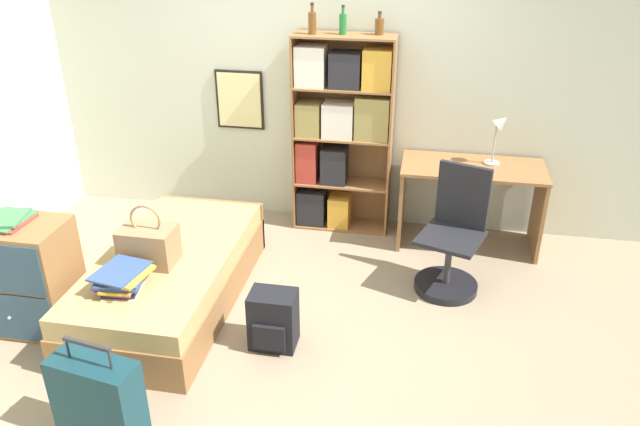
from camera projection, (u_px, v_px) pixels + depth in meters
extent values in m
plane|color=gray|center=(274.00, 313.00, 4.54)|extent=(14.00, 14.00, 0.00)
cube|color=beige|center=(316.00, 79.00, 5.39)|extent=(10.00, 0.06, 2.60)
cube|color=black|center=(240.00, 100.00, 5.55)|extent=(0.43, 0.02, 0.53)
cube|color=beige|center=(239.00, 100.00, 5.54)|extent=(0.39, 0.01, 0.49)
cube|color=olive|center=(172.00, 286.00, 4.60)|extent=(0.92, 1.84, 0.27)
cube|color=tan|center=(169.00, 262.00, 4.51)|extent=(0.89, 1.81, 0.15)
cube|color=olive|center=(212.00, 222.00, 5.36)|extent=(0.92, 0.04, 0.42)
cube|color=#93704C|center=(149.00, 245.00, 4.30)|extent=(0.37, 0.26, 0.27)
torus|color=#93704C|center=(145.00, 220.00, 4.21)|extent=(0.22, 0.02, 0.22)
cube|color=beige|center=(125.00, 288.00, 4.06)|extent=(0.27, 0.34, 0.01)
cube|color=#232328|center=(124.00, 285.00, 4.06)|extent=(0.26, 0.33, 0.02)
cube|color=#7A336B|center=(123.00, 283.00, 4.04)|extent=(0.24, 0.30, 0.02)
cube|color=gold|center=(124.00, 280.00, 4.04)|extent=(0.24, 0.37, 0.02)
cube|color=#334C84|center=(122.00, 278.00, 4.03)|extent=(0.32, 0.33, 0.02)
cube|color=#334C84|center=(122.00, 275.00, 4.02)|extent=(0.33, 0.35, 0.01)
cube|color=gold|center=(123.00, 274.00, 4.01)|extent=(0.34, 0.34, 0.02)
cube|color=#334C84|center=(120.00, 271.00, 4.01)|extent=(0.32, 0.38, 0.01)
cube|color=#143842|center=(98.00, 401.00, 3.37)|extent=(0.51, 0.28, 0.53)
cylinder|color=#2D2D33|center=(68.00, 348.00, 3.27)|extent=(0.01, 0.01, 0.12)
cylinder|color=#2D2D33|center=(110.00, 359.00, 3.19)|extent=(0.01, 0.01, 0.12)
cube|color=#2D2D33|center=(87.00, 344.00, 3.20)|extent=(0.29, 0.07, 0.02)
cube|color=olive|center=(24.00, 276.00, 4.25)|extent=(0.66, 0.42, 0.79)
cube|color=#284256|center=(10.00, 317.00, 4.14)|extent=(0.62, 0.01, 0.36)
sphere|color=#B2A893|center=(9.00, 318.00, 4.13)|extent=(0.02, 0.02, 0.02)
cube|color=#B2382D|center=(6.00, 222.00, 4.08)|extent=(0.30, 0.29, 0.01)
cube|color=#427A4C|center=(6.00, 220.00, 4.08)|extent=(0.28, 0.34, 0.01)
cube|color=#427A4C|center=(5.00, 218.00, 4.07)|extent=(0.28, 0.31, 0.02)
cube|color=olive|center=(296.00, 134.00, 5.43)|extent=(0.02, 0.29, 1.72)
cube|color=olive|center=(391.00, 140.00, 5.30)|extent=(0.02, 0.29, 1.72)
cube|color=olive|center=(345.00, 131.00, 5.49)|extent=(0.85, 0.01, 1.72)
cube|color=olive|center=(341.00, 224.00, 5.75)|extent=(0.81, 0.29, 0.02)
cube|color=olive|center=(342.00, 182.00, 5.56)|extent=(0.81, 0.29, 0.02)
cube|color=olive|center=(343.00, 137.00, 5.37)|extent=(0.81, 0.29, 0.02)
cube|color=olive|center=(344.00, 87.00, 5.17)|extent=(0.81, 0.29, 0.02)
cube|color=olive|center=(344.00, 36.00, 4.98)|extent=(0.81, 0.29, 0.02)
cube|color=#232328|center=(312.00, 206.00, 5.71)|extent=(0.25, 0.22, 0.32)
cube|color=gold|center=(339.00, 210.00, 5.67)|extent=(0.19, 0.22, 0.28)
cube|color=#B2382D|center=(308.00, 160.00, 5.51)|extent=(0.18, 0.22, 0.37)
cube|color=#232328|center=(334.00, 165.00, 5.48)|extent=(0.22, 0.22, 0.32)
cube|color=#99894C|center=(309.00, 118.00, 5.33)|extent=(0.21, 0.22, 0.28)
cube|color=silver|center=(339.00, 120.00, 5.29)|extent=(0.26, 0.22, 0.29)
cube|color=#99894C|center=(373.00, 117.00, 5.23)|extent=(0.28, 0.22, 0.36)
cube|color=silver|center=(311.00, 66.00, 5.13)|extent=(0.25, 0.22, 0.33)
cube|color=#232328|center=(346.00, 70.00, 5.09)|extent=(0.26, 0.22, 0.29)
cube|color=gold|center=(378.00, 69.00, 5.04)|extent=(0.23, 0.22, 0.33)
cylinder|color=brown|center=(312.00, 23.00, 4.95)|extent=(0.07, 0.07, 0.17)
cylinder|color=brown|center=(312.00, 9.00, 4.90)|extent=(0.03, 0.03, 0.05)
cylinder|color=#232328|center=(312.00, 4.00, 4.89)|extent=(0.03, 0.03, 0.02)
cylinder|color=#1E6B2D|center=(343.00, 24.00, 4.95)|extent=(0.06, 0.06, 0.16)
cylinder|color=#1E6B2D|center=(343.00, 11.00, 4.90)|extent=(0.02, 0.02, 0.05)
cylinder|color=#232328|center=(343.00, 6.00, 4.89)|extent=(0.03, 0.03, 0.02)
cylinder|color=brown|center=(379.00, 27.00, 4.94)|extent=(0.07, 0.07, 0.13)
cylinder|color=brown|center=(380.00, 16.00, 4.91)|extent=(0.03, 0.03, 0.04)
cylinder|color=#232328|center=(380.00, 12.00, 4.89)|extent=(0.03, 0.03, 0.01)
cube|color=olive|center=(474.00, 167.00, 5.13)|extent=(1.17, 0.56, 0.02)
cube|color=olive|center=(402.00, 202.00, 5.39)|extent=(0.03, 0.52, 0.70)
cube|color=olive|center=(538.00, 212.00, 5.20)|extent=(0.03, 0.52, 0.70)
cylinder|color=#ADA89E|center=(492.00, 163.00, 5.17)|extent=(0.13, 0.13, 0.02)
cylinder|color=#ADA89E|center=(494.00, 143.00, 5.09)|extent=(0.02, 0.02, 0.33)
cone|color=#ADA89E|center=(502.00, 121.00, 5.00)|extent=(0.15, 0.11, 0.15)
cylinder|color=black|center=(445.00, 286.00, 4.80)|extent=(0.48, 0.48, 0.06)
cylinder|color=#333338|center=(448.00, 265.00, 4.71)|extent=(0.05, 0.05, 0.44)
cube|color=black|center=(451.00, 238.00, 4.61)|extent=(0.56, 0.56, 0.03)
cube|color=black|center=(463.00, 196.00, 4.65)|extent=(0.39, 0.17, 0.49)
cube|color=black|center=(273.00, 319.00, 4.13)|extent=(0.31, 0.22, 0.40)
cube|color=black|center=(269.00, 338.00, 4.05)|extent=(0.22, 0.03, 0.18)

